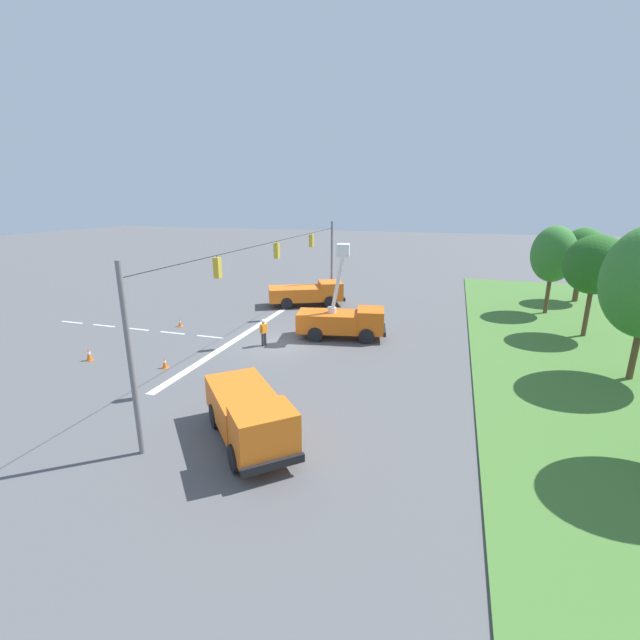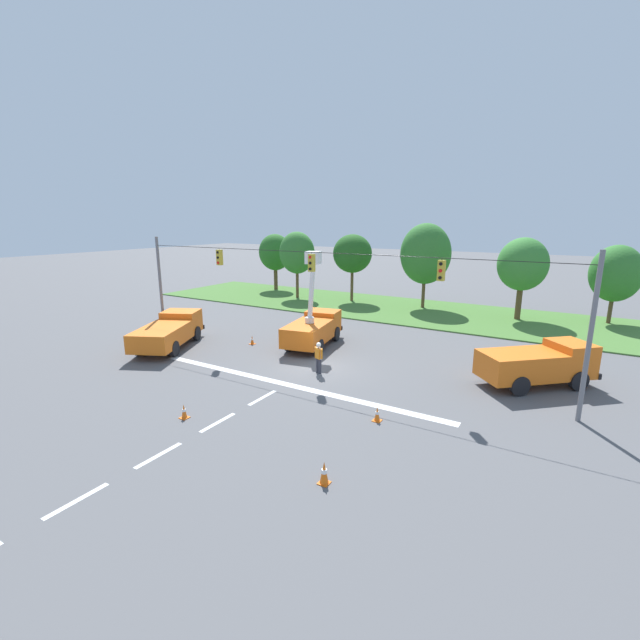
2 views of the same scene
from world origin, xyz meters
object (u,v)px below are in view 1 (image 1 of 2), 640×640
(utility_truck_support_near, at_px, (249,414))
(traffic_cone_foreground_right, at_px, (89,354))
(utility_truck_support_far, at_px, (308,293))
(traffic_cone_mid_right, at_px, (331,317))
(utility_truck_bucket_lift, at_px, (342,319))
(road_worker, at_px, (264,331))
(tree_far_west, at_px, (583,252))
(traffic_cone_foreground_left, at_px, (180,322))
(traffic_cone_mid_left, at_px, (165,363))
(tree_centre, at_px, (595,265))
(tree_west, at_px, (554,254))

(utility_truck_support_near, distance_m, traffic_cone_foreground_right, 13.90)
(utility_truck_support_far, distance_m, traffic_cone_mid_right, 5.49)
(utility_truck_bucket_lift, height_order, road_worker, utility_truck_bucket_lift)
(utility_truck_bucket_lift, relative_size, traffic_cone_mid_right, 10.30)
(utility_truck_support_near, height_order, road_worker, utility_truck_support_near)
(utility_truck_support_near, height_order, traffic_cone_mid_right, utility_truck_support_near)
(traffic_cone_mid_right, bearing_deg, tree_far_west, 122.70)
(utility_truck_support_far, bearing_deg, traffic_cone_foreground_right, -25.39)
(tree_far_west, height_order, traffic_cone_foreground_left, tree_far_west)
(tree_far_west, distance_m, traffic_cone_foreground_left, 34.85)
(tree_far_west, relative_size, traffic_cone_mid_left, 10.45)
(traffic_cone_mid_right, bearing_deg, traffic_cone_foreground_right, -42.33)
(tree_centre, distance_m, traffic_cone_foreground_right, 32.21)
(tree_far_west, distance_m, utility_truck_support_far, 24.68)
(utility_truck_support_far, xyz_separation_m, traffic_cone_mid_right, (4.29, 3.34, -0.82))
(utility_truck_bucket_lift, distance_m, traffic_cone_foreground_left, 12.23)
(utility_truck_bucket_lift, bearing_deg, traffic_cone_foreground_left, -85.34)
(traffic_cone_mid_right, bearing_deg, tree_west, 113.84)
(tree_far_west, relative_size, road_worker, 3.79)
(utility_truck_bucket_lift, distance_m, utility_truck_support_far, 9.62)
(tree_west, bearing_deg, utility_truck_bucket_lift, -52.65)
(utility_truck_support_far, relative_size, traffic_cone_mid_left, 10.89)
(traffic_cone_mid_left, xyz_separation_m, traffic_cone_mid_right, (-12.00, 6.25, -0.02))
(traffic_cone_mid_left, bearing_deg, utility_truck_support_near, 55.74)
(utility_truck_bucket_lift, relative_size, traffic_cone_foreground_left, 10.04)
(traffic_cone_mid_left, bearing_deg, tree_far_west, 133.54)
(tree_centre, xyz_separation_m, traffic_cone_foreground_right, (13.59, -28.84, -4.57))
(tree_centre, relative_size, traffic_cone_foreground_left, 10.97)
(tree_far_west, height_order, tree_west, tree_west)
(traffic_cone_foreground_left, relative_size, traffic_cone_mid_left, 0.98)
(utility_truck_bucket_lift, height_order, traffic_cone_mid_right, utility_truck_bucket_lift)
(traffic_cone_mid_right, bearing_deg, utility_truck_support_far, -142.11)
(traffic_cone_foreground_right, relative_size, traffic_cone_mid_right, 1.26)
(tree_west, height_order, utility_truck_bucket_lift, tree_west)
(road_worker, relative_size, traffic_cone_foreground_right, 2.28)
(utility_truck_bucket_lift, height_order, traffic_cone_foreground_left, utility_truck_bucket_lift)
(tree_centre, bearing_deg, utility_truck_support_near, -40.45)
(tree_west, height_order, traffic_cone_foreground_left, tree_west)
(road_worker, bearing_deg, tree_far_west, 131.29)
(tree_west, relative_size, traffic_cone_mid_right, 11.58)
(road_worker, bearing_deg, tree_centre, 111.99)
(tree_centre, relative_size, traffic_cone_foreground_right, 8.93)
(tree_centre, distance_m, traffic_cone_foreground_left, 28.92)
(utility_truck_bucket_lift, bearing_deg, traffic_cone_foreground_right, -56.95)
(traffic_cone_foreground_left, bearing_deg, traffic_cone_foreground_right, -7.16)
(utility_truck_support_near, bearing_deg, traffic_cone_mid_right, -174.44)
(traffic_cone_foreground_left, xyz_separation_m, traffic_cone_mid_right, (-4.78, 10.27, -0.01))
(utility_truck_support_near, distance_m, utility_truck_support_far, 22.27)
(utility_truck_support_near, bearing_deg, tree_centre, 139.55)
(tree_far_west, bearing_deg, utility_truck_bucket_lift, -47.28)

